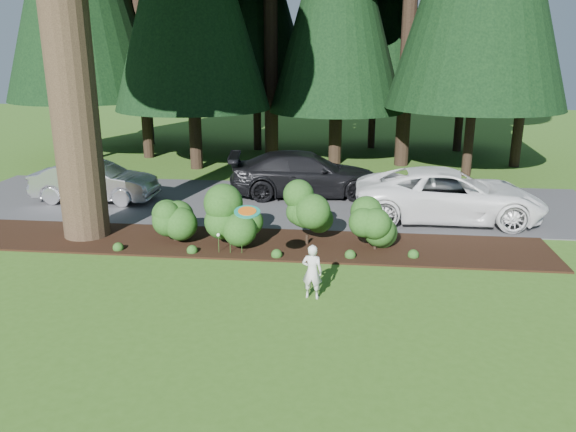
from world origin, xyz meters
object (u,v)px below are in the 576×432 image
object	(u,v)px
car_silver_wagon	(95,181)
car_dark_suv	(305,174)
car_white_suv	(449,195)
child	(312,272)
frisbee	(247,212)

from	to	relation	value
car_silver_wagon	car_dark_suv	size ratio (longest dim) A/B	0.78
car_white_suv	car_dark_suv	distance (m)	5.21
car_dark_suv	child	bearing A→B (deg)	177.74
car_white_suv	car_dark_suv	world-z (taller)	car_white_suv
car_silver_wagon	car_white_suv	size ratio (longest dim) A/B	0.74
car_dark_suv	frisbee	world-z (taller)	frisbee
car_silver_wagon	car_dark_suv	world-z (taller)	car_dark_suv
child	frisbee	xyz separation A→B (m)	(-1.37, 0.08, 1.24)
car_white_suv	child	size ratio (longest dim) A/B	4.74
car_dark_suv	child	xyz separation A→B (m)	(0.83, -8.51, -0.21)
car_white_suv	frisbee	size ratio (longest dim) A/B	10.20
car_silver_wagon	frisbee	bearing A→B (deg)	-136.28
car_dark_suv	child	world-z (taller)	car_dark_suv
car_white_suv	car_dark_suv	xyz separation A→B (m)	(-4.58, 2.49, -0.01)
frisbee	car_white_suv	bearing A→B (deg)	49.26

